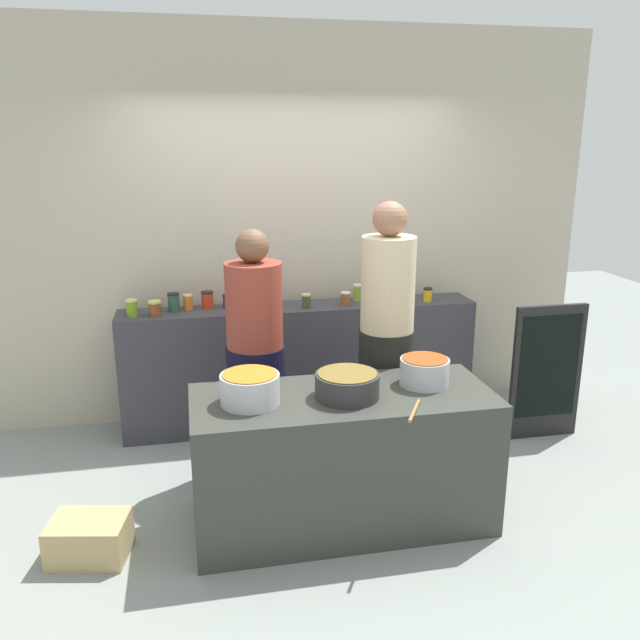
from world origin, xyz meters
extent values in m
plane|color=gray|center=(0.00, 0.00, 0.00)|extent=(12.00, 12.00, 0.00)
cube|color=#BBAE97|center=(0.00, 1.45, 1.50)|extent=(4.80, 0.12, 3.00)
cube|color=#39383F|center=(0.00, 1.10, 0.48)|extent=(2.70, 0.36, 0.95)
cube|color=#353731|center=(0.00, -0.30, 0.40)|extent=(1.70, 0.70, 0.80)
cylinder|color=olive|center=(-1.22, 1.04, 1.01)|extent=(0.08, 0.08, 0.11)
cylinder|color=#D6C666|center=(-1.22, 1.04, 1.07)|extent=(0.08, 0.08, 0.01)
cylinder|color=brown|center=(-1.06, 1.03, 1.00)|extent=(0.09, 0.09, 0.09)
cylinder|color=#D6C666|center=(-1.06, 1.03, 1.05)|extent=(0.09, 0.09, 0.02)
cylinder|color=#29523C|center=(-0.93, 1.13, 1.02)|extent=(0.08, 0.08, 0.13)
cylinder|color=black|center=(-0.93, 1.13, 1.08)|extent=(0.09, 0.09, 0.01)
cylinder|color=#D66023|center=(-0.83, 1.15, 1.00)|extent=(0.07, 0.07, 0.10)
cylinder|color=#D6C666|center=(-0.83, 1.15, 1.06)|extent=(0.07, 0.07, 0.01)
cylinder|color=red|center=(-0.69, 1.17, 1.01)|extent=(0.09, 0.09, 0.12)
cylinder|color=black|center=(-0.69, 1.17, 1.08)|extent=(0.09, 0.09, 0.01)
cylinder|color=#50214B|center=(-0.54, 1.15, 1.00)|extent=(0.06, 0.06, 0.09)
cylinder|color=black|center=(-0.54, 1.15, 1.05)|extent=(0.07, 0.07, 0.01)
cylinder|color=#40234C|center=(-0.22, 1.14, 1.01)|extent=(0.08, 0.08, 0.12)
cylinder|color=black|center=(-0.22, 1.14, 1.07)|extent=(0.08, 0.08, 0.01)
cylinder|color=#374C2B|center=(0.04, 1.03, 1.00)|extent=(0.06, 0.06, 0.09)
cylinder|color=#D6C666|center=(0.04, 1.03, 1.05)|extent=(0.07, 0.07, 0.01)
cylinder|color=brown|center=(0.34, 1.04, 1.00)|extent=(0.07, 0.07, 0.09)
cylinder|color=silver|center=(0.34, 1.04, 1.05)|extent=(0.08, 0.08, 0.01)
cylinder|color=olive|center=(0.46, 1.17, 1.01)|extent=(0.06, 0.06, 0.12)
cylinder|color=silver|center=(0.46, 1.17, 1.08)|extent=(0.07, 0.07, 0.01)
cylinder|color=brown|center=(0.67, 1.07, 0.99)|extent=(0.08, 0.08, 0.09)
cylinder|color=black|center=(0.67, 1.07, 1.05)|extent=(0.08, 0.08, 0.02)
cylinder|color=gold|center=(0.99, 1.04, 1.00)|extent=(0.07, 0.07, 0.09)
cylinder|color=black|center=(0.99, 1.04, 1.05)|extent=(0.07, 0.07, 0.01)
cylinder|color=#B7B7BC|center=(-0.52, -0.32, 0.88)|extent=(0.32, 0.32, 0.17)
cylinder|color=#BC6A1E|center=(-0.52, -0.32, 0.97)|extent=(0.30, 0.30, 0.00)
cylinder|color=#2D2D2D|center=(0.01, -0.34, 0.86)|extent=(0.36, 0.36, 0.14)
cylinder|color=brown|center=(0.01, -0.34, 0.94)|extent=(0.33, 0.33, 0.00)
cylinder|color=#B7B7BC|center=(0.50, -0.24, 0.87)|extent=(0.29, 0.29, 0.16)
cylinder|color=#9A4119|center=(0.50, -0.24, 0.96)|extent=(0.26, 0.26, 0.00)
cylinder|color=#9E703D|center=(0.31, -0.61, 0.80)|extent=(0.15, 0.25, 0.02)
cylinder|color=black|center=(-0.42, 0.38, 0.44)|extent=(0.38, 0.38, 0.89)
cylinder|color=brown|center=(-0.42, 0.38, 1.16)|extent=(0.36, 0.36, 0.55)
sphere|color=brown|center=(-0.42, 0.38, 1.54)|extent=(0.21, 0.21, 0.21)
cylinder|color=black|center=(0.42, 0.25, 0.49)|extent=(0.36, 0.36, 0.99)
cylinder|color=beige|center=(0.42, 0.25, 1.29)|extent=(0.34, 0.34, 0.60)
sphere|color=#8C6047|center=(0.42, 0.25, 1.70)|extent=(0.22, 0.22, 0.22)
cube|color=tan|center=(-1.41, -0.37, 0.11)|extent=(0.45, 0.36, 0.22)
cube|color=black|center=(1.74, 0.49, 0.51)|extent=(0.55, 0.04, 1.02)
cube|color=black|center=(1.74, 0.47, 0.56)|extent=(0.47, 0.01, 0.78)
camera|label=1|loc=(-0.81, -3.58, 2.19)|focal=36.49mm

